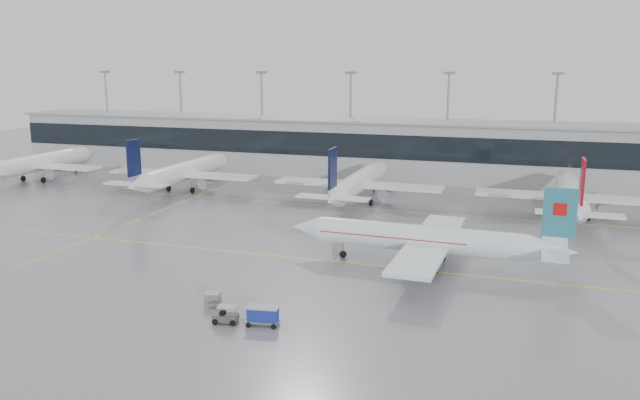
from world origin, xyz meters
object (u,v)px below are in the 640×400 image
(air_canada_jet, at_px, (429,240))
(baggage_cart, at_px, (263,314))
(gse_unit, at_px, (213,300))
(baggage_tug, at_px, (226,317))

(air_canada_jet, bearing_deg, baggage_cart, 63.32)
(air_canada_jet, distance_m, gse_unit, 27.14)
(baggage_tug, bearing_deg, gse_unit, 123.30)
(baggage_tug, xyz_separation_m, gse_unit, (-3.10, 3.34, 0.13))
(air_canada_jet, xyz_separation_m, gse_unit, (-18.73, -19.47, -2.64))
(baggage_cart, distance_m, gse_unit, 7.21)
(baggage_cart, bearing_deg, air_canada_jet, 51.89)
(baggage_tug, xyz_separation_m, baggage_cart, (3.55, 0.60, 0.49))
(gse_unit, bearing_deg, baggage_tug, -59.77)
(air_canada_jet, xyz_separation_m, baggage_tug, (-15.63, -22.81, -2.77))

